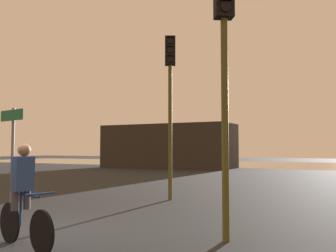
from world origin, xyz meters
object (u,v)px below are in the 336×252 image
Objects in this scene: distant_building at (168,146)px; cyclist at (23,195)px; traffic_light_near_right at (224,49)px; direction_sign_post at (12,143)px; traffic_light_center at (170,87)px.

cyclist is at bearing -67.77° from distant_building.
traffic_light_near_right is 4.06m from cyclist.
traffic_light_near_right is 1.80× the size of direction_sign_post.
distant_building is 6.50× the size of cyclist.
traffic_light_near_right is 0.93× the size of traffic_light_center.
direction_sign_post is at bearing -73.42° from distant_building.
traffic_light_near_right reaches higher than direction_sign_post.
traffic_light_center is 3.03× the size of cyclist.
direction_sign_post is (-2.86, -3.40, -1.76)m from traffic_light_center.
traffic_light_center is 1.93× the size of direction_sign_post.
traffic_light_center reaches higher than distant_building.
distant_building is at bearing -60.90° from direction_sign_post.
direction_sign_post reaches higher than cyclist.
traffic_light_center reaches higher than cyclist.
distant_building is 4.14× the size of direction_sign_post.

